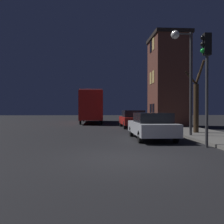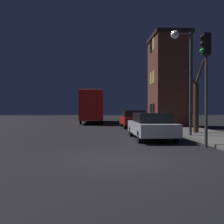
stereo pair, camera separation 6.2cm
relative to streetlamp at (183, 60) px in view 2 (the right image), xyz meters
name	(u,v)px [view 2 (the right image)]	position (x,y,z in m)	size (l,w,h in m)	color
ground_plane	(127,158)	(-3.85, -5.61, -4.33)	(120.00, 120.00, 0.00)	black
brick_building	(168,80)	(1.72, 8.76, -0.09)	(3.19, 4.31, 8.16)	brown
streetlamp	(183,60)	(0.00, 0.00, 0.00)	(1.20, 0.46, 5.81)	#38383A
traffic_light	(206,66)	(-0.32, -3.56, -0.96)	(0.43, 0.24, 4.72)	#38383A
bare_tree	(196,102)	(1.41, 1.61, -2.26)	(1.42, 1.96, 4.39)	#382819
bus	(92,105)	(-5.35, 16.04, -2.18)	(2.43, 10.35, 3.61)	red
car_near_lane	(151,125)	(-1.94, -0.63, -3.60)	(1.87, 4.47, 1.40)	#B7BABF
car_mid_lane	(133,119)	(-1.70, 7.66, -3.54)	(1.88, 4.67, 1.50)	#B21E19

